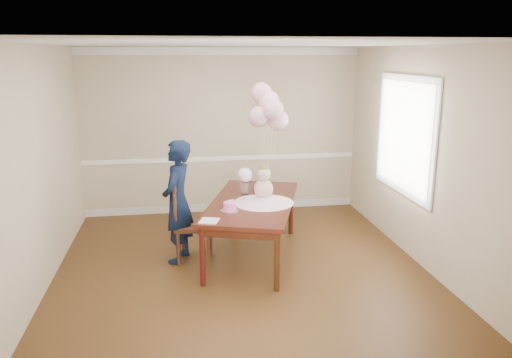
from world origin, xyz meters
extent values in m
cube|color=#361F0D|center=(0.00, 0.00, 0.00)|extent=(4.50, 5.00, 0.00)
cube|color=white|center=(0.00, 0.00, 2.70)|extent=(4.50, 5.00, 0.02)
cube|color=tan|center=(0.00, 2.50, 1.35)|extent=(4.50, 0.02, 2.70)
cube|color=tan|center=(0.00, -2.50, 1.35)|extent=(4.50, 0.02, 2.70)
cube|color=tan|center=(-2.25, 0.00, 1.35)|extent=(0.02, 5.00, 2.70)
cube|color=tan|center=(2.25, 0.00, 1.35)|extent=(0.02, 5.00, 2.70)
cube|color=white|center=(0.00, 2.49, 0.90)|extent=(4.50, 0.02, 0.07)
cube|color=silver|center=(0.00, 2.49, 2.63)|extent=(4.50, 0.02, 0.12)
cube|color=silver|center=(0.00, 2.49, 0.06)|extent=(4.50, 0.02, 0.12)
cube|color=silver|center=(2.23, 0.50, 1.55)|extent=(0.02, 1.66, 1.56)
cube|color=white|center=(2.21, 0.50, 1.55)|extent=(0.01, 1.50, 1.40)
cube|color=black|center=(0.20, 0.47, 0.73)|extent=(1.58, 2.24, 0.05)
cube|color=black|center=(0.20, 0.47, 0.66)|extent=(1.46, 2.11, 0.10)
cylinder|color=black|center=(-0.49, -0.29, 0.35)|extent=(0.09, 0.09, 0.71)
cylinder|color=black|center=(0.32, -0.55, 0.35)|extent=(0.09, 0.09, 0.71)
cylinder|color=black|center=(0.07, 1.48, 0.35)|extent=(0.09, 0.09, 0.71)
cylinder|color=black|center=(0.89, 1.22, 0.35)|extent=(0.09, 0.09, 0.71)
cone|color=#FFBBD9|center=(0.32, 0.37, 0.81)|extent=(0.97, 0.97, 0.10)
sphere|color=pink|center=(0.32, 0.37, 0.94)|extent=(0.24, 0.24, 0.24)
sphere|color=beige|center=(0.32, 0.37, 1.13)|extent=(0.17, 0.17, 0.17)
sphere|color=olive|center=(0.32, 0.37, 1.20)|extent=(0.12, 0.12, 0.12)
cylinder|color=#BCBCC0|center=(-0.14, 0.09, 0.76)|extent=(0.28, 0.28, 0.01)
cylinder|color=#F64DAA|center=(-0.14, 0.09, 0.82)|extent=(0.19, 0.19, 0.10)
sphere|color=white|center=(-0.14, 0.09, 0.88)|extent=(0.03, 0.03, 0.03)
sphere|color=white|center=(-0.10, 0.10, 0.88)|extent=(0.03, 0.03, 0.03)
cylinder|color=white|center=(0.14, 0.80, 0.84)|extent=(0.13, 0.13, 0.16)
sphere|color=white|center=(0.14, 0.80, 1.02)|extent=(0.19, 0.19, 0.19)
cube|color=silver|center=(-0.41, -0.25, 0.77)|extent=(0.25, 0.25, 0.01)
cylinder|color=#BDBCC1|center=(0.46, 0.97, 0.77)|extent=(0.05, 0.05, 0.02)
sphere|color=#E09FAF|center=(0.37, 1.00, 1.77)|extent=(0.28, 0.28, 0.28)
sphere|color=#EFA9C1|center=(0.54, 0.89, 1.87)|extent=(0.28, 0.28, 0.28)
sphere|color=#FFB4CE|center=(0.51, 1.06, 1.98)|extent=(0.28, 0.28, 0.28)
sphere|color=#EEA8BA|center=(0.42, 1.11, 2.08)|extent=(0.28, 0.28, 0.28)
sphere|color=#FFB4D0|center=(0.63, 1.00, 1.72)|extent=(0.28, 0.28, 0.28)
cylinder|color=silver|center=(0.41, 0.98, 1.20)|extent=(0.09, 0.03, 0.85)
cylinder|color=white|center=(0.50, 0.93, 1.25)|extent=(0.08, 0.08, 0.95)
cylinder|color=silver|center=(0.49, 1.01, 1.30)|extent=(0.05, 0.09, 1.05)
cylinder|color=silver|center=(0.44, 1.04, 1.35)|extent=(0.05, 0.13, 1.15)
cylinder|color=silver|center=(0.55, 0.98, 1.17)|extent=(0.16, 0.03, 0.79)
cube|color=#331A0D|center=(-0.55, 0.47, 0.47)|extent=(0.52, 0.52, 0.05)
cylinder|color=#3C1F10|center=(-0.77, 0.31, 0.22)|extent=(0.05, 0.05, 0.44)
cylinder|color=#3A210F|center=(-0.40, 0.25, 0.22)|extent=(0.05, 0.05, 0.44)
cylinder|color=#34140E|center=(-0.71, 0.68, 0.22)|extent=(0.05, 0.05, 0.44)
cylinder|color=#3D1610|center=(-0.34, 0.62, 0.22)|extent=(0.05, 0.05, 0.44)
cylinder|color=#391F0F|center=(-0.79, 0.32, 0.76)|extent=(0.05, 0.05, 0.58)
cylinder|color=#39210F|center=(-0.73, 0.68, 0.76)|extent=(0.05, 0.05, 0.58)
cube|color=#39140F|center=(-0.76, 0.50, 0.64)|extent=(0.10, 0.41, 0.05)
cube|color=#3D1F10|center=(-0.76, 0.50, 0.81)|extent=(0.10, 0.41, 0.05)
cube|color=#34140E|center=(-0.76, 0.50, 0.97)|extent=(0.10, 0.41, 0.05)
imported|color=black|center=(-0.75, 0.50, 0.78)|extent=(0.54, 0.66, 1.57)
camera|label=1|loc=(-0.73, -5.59, 2.60)|focal=35.00mm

